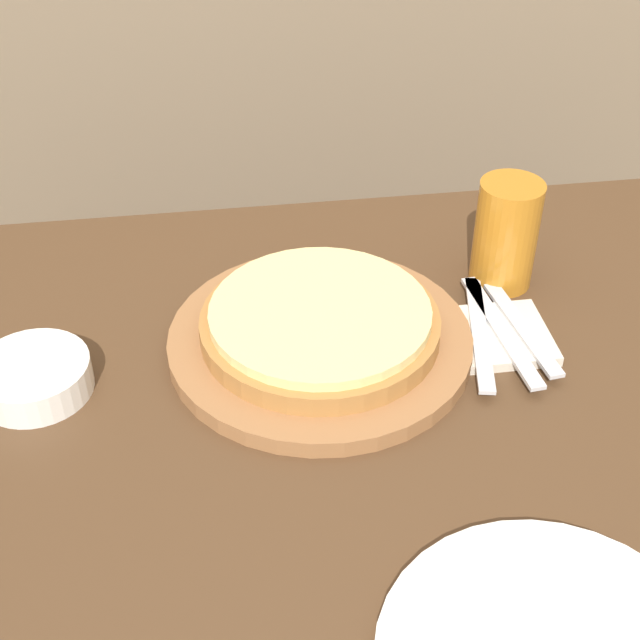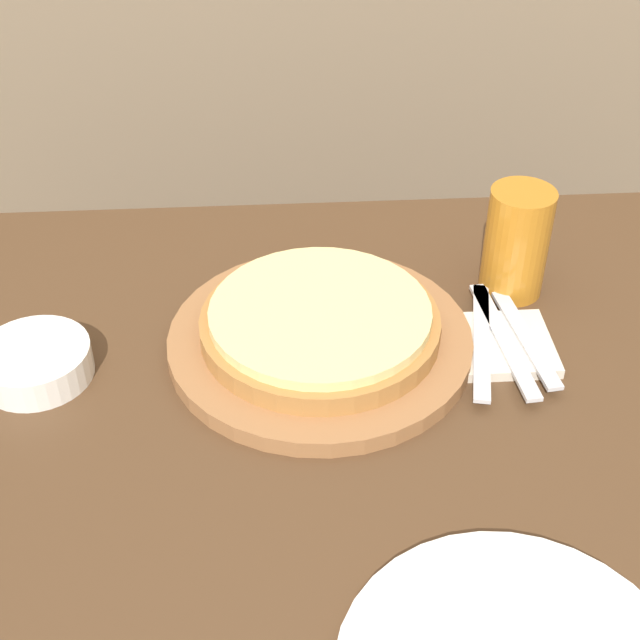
# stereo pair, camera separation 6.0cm
# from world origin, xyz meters

# --- Properties ---
(dining_table) EXTENTS (1.51, 0.91, 0.72)m
(dining_table) POSITION_xyz_m (0.00, 0.00, 0.36)
(dining_table) COLOR #4C331E
(dining_table) RESTS_ON ground_plane
(pizza_on_board) EXTENTS (0.34, 0.34, 0.06)m
(pizza_on_board) POSITION_xyz_m (-0.07, 0.14, 0.74)
(pizza_on_board) COLOR #99663D
(pizza_on_board) RESTS_ON dining_table
(beer_glass) EXTENTS (0.08, 0.08, 0.14)m
(beer_glass) POSITION_xyz_m (0.17, 0.23, 0.79)
(beer_glass) COLOR #B7701E
(beer_glass) RESTS_ON dining_table
(side_bowl) EXTENTS (0.12, 0.12, 0.04)m
(side_bowl) POSITION_xyz_m (-0.38, 0.11, 0.74)
(side_bowl) COLOR white
(side_bowl) RESTS_ON dining_table
(napkin_stack) EXTENTS (0.11, 0.11, 0.01)m
(napkin_stack) POSITION_xyz_m (0.13, 0.12, 0.73)
(napkin_stack) COLOR beige
(napkin_stack) RESTS_ON dining_table
(fork) EXTENTS (0.06, 0.20, 0.00)m
(fork) POSITION_xyz_m (0.11, 0.12, 0.73)
(fork) COLOR silver
(fork) RESTS_ON napkin_stack
(dinner_knife) EXTENTS (0.04, 0.21, 0.00)m
(dinner_knife) POSITION_xyz_m (0.13, 0.12, 0.73)
(dinner_knife) COLOR silver
(dinner_knife) RESTS_ON napkin_stack
(spoon) EXTENTS (0.04, 0.17, 0.00)m
(spoon) POSITION_xyz_m (0.16, 0.12, 0.73)
(spoon) COLOR silver
(spoon) RESTS_ON napkin_stack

